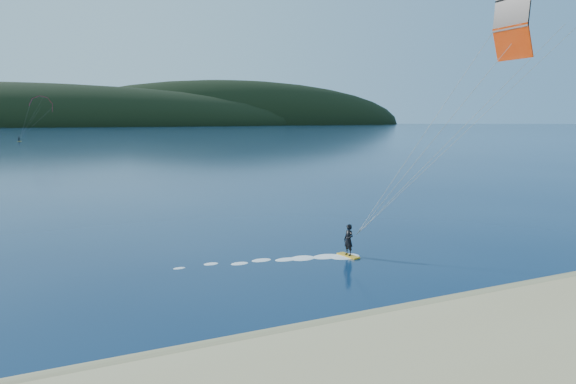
% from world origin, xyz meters
% --- Properties ---
extents(wet_sand, '(220.00, 2.50, 0.10)m').
position_xyz_m(wet_sand, '(0.00, 4.50, 0.05)').
color(wet_sand, olive).
rests_on(wet_sand, ground).
extents(headland, '(1200.00, 310.00, 140.00)m').
position_xyz_m(headland, '(0.63, 745.28, 0.00)').
color(headland, black).
rests_on(headland, ground).
extents(kitesurfer_near, '(25.82, 9.26, 18.54)m').
position_xyz_m(kitesurfer_near, '(20.29, 8.04, 13.56)').
color(kitesurfer_near, gold).
rests_on(kitesurfer_near, ground).
extents(kitesurfer_far, '(14.00, 8.39, 17.01)m').
position_xyz_m(kitesurfer_far, '(-11.10, 204.86, 13.16)').
color(kitesurfer_far, gold).
rests_on(kitesurfer_far, ground).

